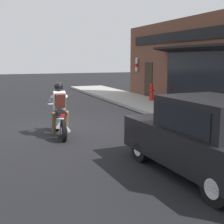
# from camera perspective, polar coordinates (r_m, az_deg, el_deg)

# --- Properties ---
(ground_plane) EXTENTS (80.00, 80.00, 0.00)m
(ground_plane) POSITION_cam_1_polar(r_m,az_deg,el_deg) (10.66, -9.42, -2.87)
(ground_plane) COLOR black
(sidewalk_curb) EXTENTS (2.60, 22.00, 0.14)m
(sidewalk_curb) POSITION_cam_1_polar(r_m,az_deg,el_deg) (15.23, 7.38, 1.21)
(sidewalk_curb) COLOR #9E9B93
(sidewalk_curb) RESTS_ON ground
(storefront_building) EXTENTS (1.25, 11.27, 4.20)m
(storefront_building) POSITION_cam_1_polar(r_m,az_deg,el_deg) (15.62, 13.07, 8.76)
(storefront_building) COLOR brown
(storefront_building) RESTS_ON ground
(motorcycle_with_rider) EXTENTS (0.58, 2.02, 1.62)m
(motorcycle_with_rider) POSITION_cam_1_polar(r_m,az_deg,el_deg) (9.43, -9.58, -0.31)
(motorcycle_with_rider) COLOR black
(motorcycle_with_rider) RESTS_ON ground
(car_hatchback) EXTENTS (1.80, 3.85, 1.57)m
(car_hatchback) POSITION_cam_1_polar(r_m,az_deg,el_deg) (6.39, 16.67, -4.56)
(car_hatchback) COLOR black
(car_hatchback) RESTS_ON ground
(fire_hydrant) EXTENTS (0.36, 0.24, 0.88)m
(fire_hydrant) POSITION_cam_1_polar(r_m,az_deg,el_deg) (16.55, 7.24, 3.63)
(fire_hydrant) COLOR red
(fire_hydrant) RESTS_ON sidewalk_curb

